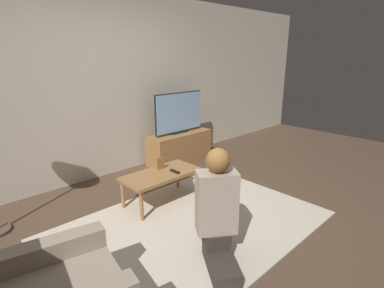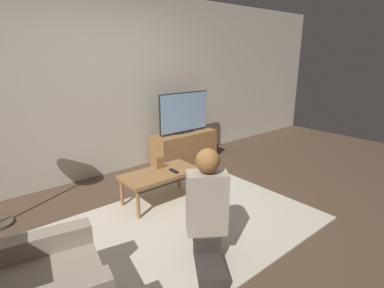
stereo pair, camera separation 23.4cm
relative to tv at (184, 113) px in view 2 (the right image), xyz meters
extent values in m
plane|color=brown|center=(-1.24, -1.59, -0.83)|extent=(10.00, 10.00, 0.00)
cube|color=beige|center=(-1.24, 0.34, 0.47)|extent=(10.00, 0.06, 2.60)
cube|color=beige|center=(-1.24, -1.59, -0.82)|extent=(2.74, 1.88, 0.02)
cube|color=olive|center=(0.00, 0.00, -0.58)|extent=(1.11, 0.39, 0.50)
cube|color=black|center=(0.00, 0.00, -0.31)|extent=(0.32, 0.08, 0.04)
cube|color=black|center=(0.00, 0.00, 0.01)|extent=(0.95, 0.03, 0.64)
cube|color=#8CB2E0|center=(0.00, 0.00, 0.01)|extent=(0.92, 0.04, 0.61)
cube|color=olive|center=(-1.13, -0.96, -0.46)|extent=(0.92, 0.46, 0.04)
cylinder|color=olive|center=(-1.55, -1.15, -0.65)|extent=(0.04, 0.04, 0.35)
cylinder|color=olive|center=(-0.71, -1.15, -0.65)|extent=(0.04, 0.04, 0.35)
cylinder|color=olive|center=(-1.55, -0.77, -0.65)|extent=(0.04, 0.04, 0.35)
cylinder|color=olive|center=(-0.71, -0.77, -0.65)|extent=(0.04, 0.04, 0.35)
cube|color=gray|center=(-2.73, -1.69, -0.55)|extent=(0.90, 0.30, 0.55)
cube|color=#332D28|center=(-1.52, -2.25, -0.76)|extent=(0.46, 0.53, 0.11)
cube|color=#332D28|center=(-1.41, -2.09, -0.63)|extent=(0.32, 0.32, 0.14)
cube|color=tan|center=(-1.41, -2.09, -0.29)|extent=(0.39, 0.36, 0.54)
sphere|color=tan|center=(-1.41, -2.09, 0.08)|extent=(0.19, 0.19, 0.19)
sphere|color=#9E6B38|center=(-1.42, -2.10, 0.09)|extent=(0.20, 0.20, 0.20)
cube|color=black|center=(-1.20, -1.78, -0.26)|extent=(0.13, 0.11, 0.04)
cylinder|color=tan|center=(-1.18, -1.94, -0.26)|extent=(0.23, 0.29, 0.07)
cylinder|color=tan|center=(-1.35, -1.82, -0.26)|extent=(0.23, 0.29, 0.07)
cube|color=olive|center=(-1.06, -0.87, -0.37)|extent=(0.11, 0.01, 0.15)
cube|color=black|center=(-0.99, -1.05, -0.43)|extent=(0.04, 0.15, 0.02)
camera|label=1|loc=(-3.13, -3.60, 0.91)|focal=28.00mm
camera|label=2|loc=(-2.95, -3.75, 0.91)|focal=28.00mm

